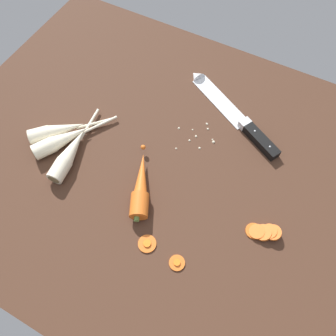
{
  "coord_description": "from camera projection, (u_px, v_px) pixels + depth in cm",
  "views": [
    {
      "loc": [
        17.66,
        -35.4,
        71.48
      ],
      "look_at": [
        0.0,
        -2.0,
        1.5
      ],
      "focal_mm": 35.46,
      "sensor_mm": 36.0,
      "label": 1
    }
  ],
  "objects": [
    {
      "name": "chefs_knife",
      "position": [
        230.0,
        110.0,
        0.89
      ],
      "size": [
        32.16,
        19.42,
        4.18
      ],
      "color": "silver",
      "rests_on": "ground_plane"
    },
    {
      "name": "mince_crumbs",
      "position": [
        200.0,
        136.0,
        0.85
      ],
      "size": [
        10.43,
        11.15,
        0.76
      ],
      "color": "beige",
      "rests_on": "ground_plane"
    },
    {
      "name": "parsnip_front",
      "position": [
        69.0,
        154.0,
        0.81
      ],
      "size": [
        5.66,
        23.24,
        4.0
      ],
      "color": "beige",
      "rests_on": "ground_plane"
    },
    {
      "name": "ground_plane",
      "position": [
        172.0,
        168.0,
        0.83
      ],
      "size": [
        120.0,
        90.0,
        4.0
      ],
      "primitive_type": "cube",
      "color": "#42281C"
    },
    {
      "name": "carrot_slice_stray_near",
      "position": [
        177.0,
        263.0,
        0.7
      ],
      "size": [
        3.43,
        3.43,
        0.7
      ],
      "color": "#D6601E",
      "rests_on": "ground_plane"
    },
    {
      "name": "parsnip_mid_right",
      "position": [
        62.0,
        140.0,
        0.83
      ],
      "size": [
        13.58,
        20.55,
        4.0
      ],
      "color": "beige",
      "rests_on": "ground_plane"
    },
    {
      "name": "carrot_slice_stray_mid",
      "position": [
        147.0,
        244.0,
        0.72
      ],
      "size": [
        4.03,
        4.03,
        0.7
      ],
      "color": "#D6601E",
      "rests_on": "ground_plane"
    },
    {
      "name": "parsnip_mid_left",
      "position": [
        57.0,
        131.0,
        0.84
      ],
      "size": [
        16.42,
        16.86,
        4.0
      ],
      "color": "beige",
      "rests_on": "ground_plane"
    },
    {
      "name": "carrot_slice_stack",
      "position": [
        263.0,
        232.0,
        0.73
      ],
      "size": [
        7.48,
        4.84,
        2.62
      ],
      "color": "#D6601E",
      "rests_on": "ground_plane"
    },
    {
      "name": "whole_carrot",
      "position": [
        141.0,
        187.0,
        0.76
      ],
      "size": [
        10.76,
        18.56,
        4.2
      ],
      "color": "#D6601E",
      "rests_on": "ground_plane"
    }
  ]
}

